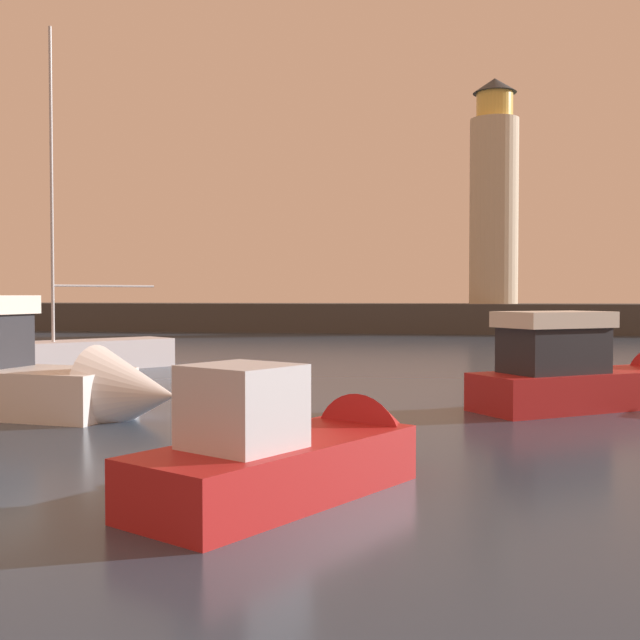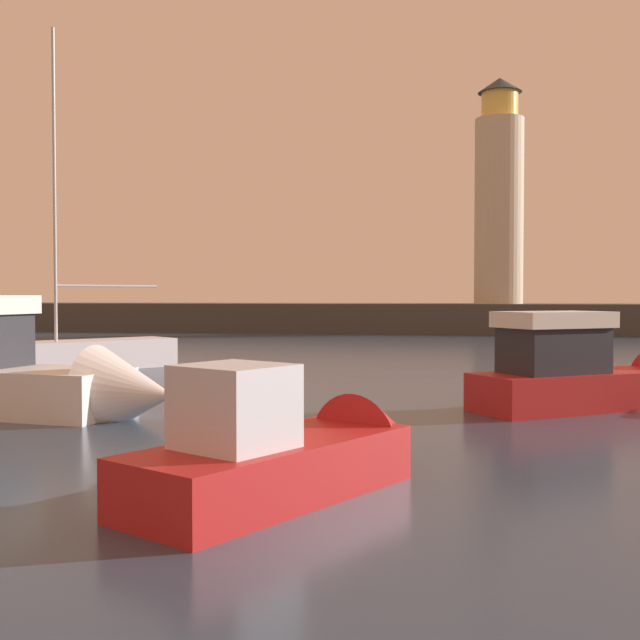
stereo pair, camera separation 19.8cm
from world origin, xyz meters
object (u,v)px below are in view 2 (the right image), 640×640
(motorboat_4, at_px, (601,375))
(sailboat_moored, at_px, (76,354))
(lighthouse, at_px, (499,197))
(motorboat_0, at_px, (22,376))
(motorboat_1, at_px, (308,450))

(motorboat_4, distance_m, sailboat_moored, 19.51)
(lighthouse, bearing_deg, motorboat_0, -106.78)
(lighthouse, distance_m, motorboat_1, 51.50)
(sailboat_moored, bearing_deg, motorboat_4, -20.96)
(motorboat_1, height_order, motorboat_4, motorboat_4)
(motorboat_0, bearing_deg, sailboat_moored, 111.15)
(lighthouse, xyz_separation_m, motorboat_1, (-5.11, -50.30, -9.80))
(motorboat_4, height_order, sailboat_moored, sailboat_moored)
(lighthouse, xyz_separation_m, motorboat_0, (-13.37, -44.32, -9.45))
(motorboat_1, relative_size, motorboat_4, 0.85)
(motorboat_0, bearing_deg, motorboat_1, -35.90)
(lighthouse, relative_size, motorboat_4, 2.45)
(lighthouse, height_order, motorboat_4, lighthouse)
(motorboat_1, xyz_separation_m, motorboat_4, (5.82, 9.69, 0.25))
(motorboat_1, bearing_deg, motorboat_0, 144.10)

